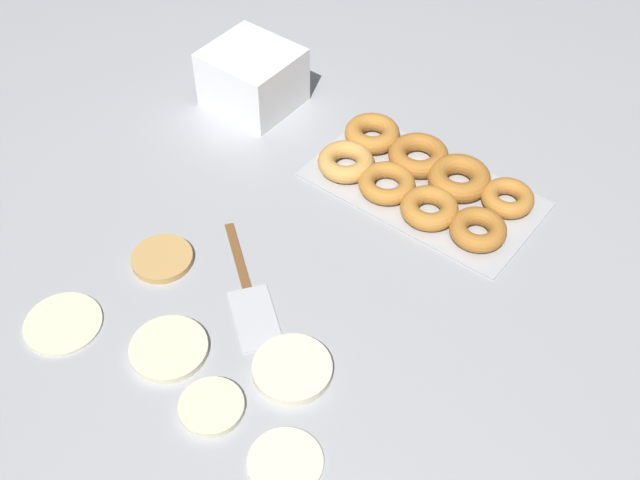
# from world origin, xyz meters

# --- Properties ---
(ground_plane) EXTENTS (3.00, 3.00, 0.00)m
(ground_plane) POSITION_xyz_m (0.00, 0.00, 0.00)
(ground_plane) COLOR #9EA0A5
(pancake_0) EXTENTS (0.11, 0.11, 0.01)m
(pancake_0) POSITION_xyz_m (-0.14, 0.09, 0.01)
(pancake_0) COLOR beige
(pancake_0) RESTS_ON ground_plane
(pancake_1) EXTENTS (0.10, 0.10, 0.01)m
(pancake_1) POSITION_xyz_m (0.15, 0.05, 0.01)
(pancake_1) COLOR tan
(pancake_1) RESTS_ON ground_plane
(pancake_2) EXTENTS (0.11, 0.11, 0.01)m
(pancake_2) POSITION_xyz_m (0.02, 0.17, 0.01)
(pancake_2) COLOR beige
(pancake_2) RESTS_ON ground_plane
(pancake_3) EXTENTS (0.11, 0.11, 0.01)m
(pancake_3) POSITION_xyz_m (0.17, 0.23, 0.00)
(pancake_3) COLOR beige
(pancake_3) RESTS_ON ground_plane
(pancake_4) EXTENTS (0.09, 0.09, 0.01)m
(pancake_4) POSITION_xyz_m (-0.10, 0.20, 0.01)
(pancake_4) COLOR beige
(pancake_4) RESTS_ON ground_plane
(pancake_5) EXTENTS (0.10, 0.10, 0.01)m
(pancake_5) POSITION_xyz_m (-0.22, 0.20, 0.00)
(pancake_5) COLOR beige
(pancake_5) RESTS_ON ground_plane
(donut_tray) EXTENTS (0.39, 0.21, 0.04)m
(donut_tray) POSITION_xyz_m (-0.08, -0.33, 0.02)
(donut_tray) COLOR #ADAFB5
(donut_tray) RESTS_ON ground_plane
(container_stack) EXTENTS (0.16, 0.14, 0.11)m
(container_stack) POSITION_xyz_m (0.30, -0.34, 0.06)
(container_stack) COLOR white
(container_stack) RESTS_ON ground_plane
(spatula) EXTENTS (0.23, 0.18, 0.01)m
(spatula) POSITION_xyz_m (-0.02, 0.03, 0.00)
(spatula) COLOR brown
(spatula) RESTS_ON ground_plane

